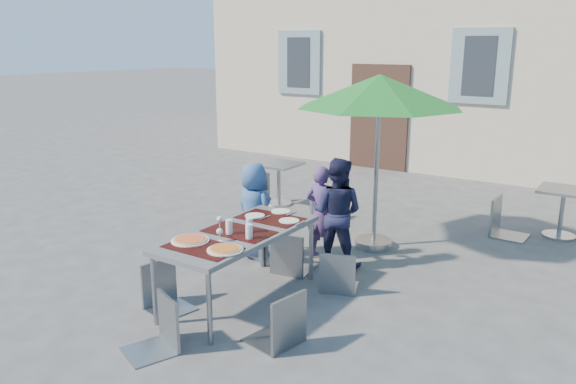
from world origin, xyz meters
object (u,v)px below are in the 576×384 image
Objects in this scene: dining_table at (239,237)px; bg_chair_l_1 at (506,194)px; bg_chair_l_0 at (262,172)px; child_2 at (337,213)px; chair_0 at (264,213)px; chair_5 at (156,293)px; patio_umbrella at (379,93)px; cafe_table_0 at (279,177)px; chair_3 at (163,258)px; chair_1 at (290,228)px; child_1 at (322,212)px; pizza_near_right at (225,249)px; chair_2 at (339,247)px; pizza_near_left at (190,240)px; bg_chair_r_0 at (311,186)px; child_0 at (254,211)px; chair_4 at (281,287)px; cafe_table_1 at (562,206)px.

bg_chair_l_1 is (1.80, 3.65, -0.10)m from dining_table.
child_2 is at bearing -35.97° from bg_chair_l_0.
chair_0 is 1.13× the size of chair_5.
patio_umbrella is at bearing 82.34° from chair_5.
chair_3 is at bearing -72.78° from cafe_table_0.
bg_chair_l_1 is at bearing 57.73° from chair_1.
child_1 is at bearing 86.61° from dining_table.
dining_table is 1.80× the size of chair_0.
patio_umbrella is 2.91m from bg_chair_l_0.
chair_3 is 0.94× the size of bg_chair_l_0.
pizza_near_right is at bearing -110.62° from bg_chair_l_1.
pizza_near_right is 0.35× the size of chair_1.
bg_chair_l_1 is at bearing 48.82° from chair_0.
chair_5 is 0.41× the size of patio_umbrella.
cafe_table_0 is (-2.47, 2.48, -0.04)m from chair_2.
chair_3 is (-0.91, -1.95, -0.13)m from child_2.
dining_table is at bearing 66.52° from pizza_near_left.
patio_umbrella is (0.94, 1.18, 1.40)m from chair_0.
chair_1 is at bearing 48.64° from child_2.
pizza_near_right is at bearing -65.11° from dining_table.
chair_1 is (0.51, -0.19, -0.05)m from chair_0.
bg_chair_r_0 reaches higher than dining_table.
child_0 is 0.70m from chair_1.
child_1 is 0.52× the size of patio_umbrella.
child_1 is at bearing -133.21° from child_0.
patio_umbrella is 3.19× the size of cafe_table_0.
chair_1 is (-0.04, -0.64, -0.03)m from child_1.
patio_umbrella is 2.39m from bg_chair_l_1.
dining_table is 1.02m from chair_4.
pizza_near_right is at bearing -66.11° from chair_0.
chair_2 is at bearing -45.14° from cafe_table_0.
child_0 is 4.25m from cafe_table_1.
child_2 reaches higher than chair_1.
chair_5 is (0.02, -1.17, -0.16)m from dining_table.
cafe_table_0 is (-2.18, 0.98, -1.55)m from patio_umbrella.
chair_4 is 1.38× the size of cafe_table_1.
bg_chair_l_1 reaches higher than cafe_table_1.
patio_umbrella is at bearing 51.59° from chair_0.
chair_2 is at bearing -178.85° from child_0.
bg_chair_l_0 is at bearing 110.93° from chair_3.
chair_4 is 3.16m from patio_umbrella.
child_0 is 1.26× the size of chair_1.
chair_3 is (-0.59, -1.43, -0.03)m from chair_1.
child_2 is 1.44× the size of bg_chair_r_0.
child_0 is 1.74× the size of cafe_table_1.
chair_1 is at bearing -53.16° from cafe_table_0.
chair_1 reaches higher than pizza_near_left.
bg_chair_l_0 is 1.16m from bg_chair_r_0.
child_1 is at bearing 86.28° from chair_1.
pizza_near_right is at bearing -112.71° from chair_2.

